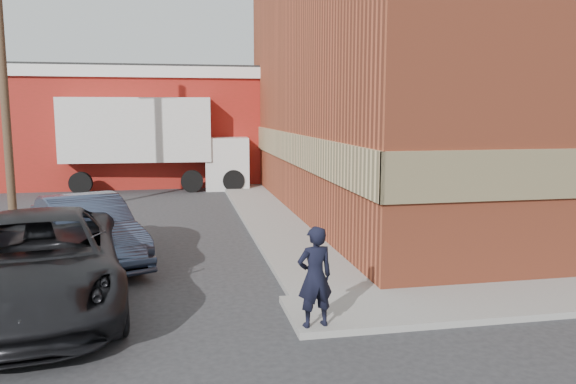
{
  "coord_description": "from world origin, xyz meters",
  "views": [
    {
      "loc": [
        -2.28,
        -9.93,
        3.56
      ],
      "look_at": [
        0.43,
        3.85,
        1.51
      ],
      "focal_mm": 35.0,
      "sensor_mm": 36.0,
      "label": 1
    }
  ],
  "objects": [
    {
      "name": "ground",
      "position": [
        0.0,
        0.0,
        0.0
      ],
      "size": [
        90.0,
        90.0,
        0.0
      ],
      "primitive_type": "plane",
      "color": "#28282B",
      "rests_on": "ground"
    },
    {
      "name": "sedan",
      "position": [
        -4.43,
        3.52,
        0.79
      ],
      "size": [
        3.35,
        5.06,
        1.58
      ],
      "primitive_type": "imported",
      "rotation": [
        0.0,
        0.0,
        0.39
      ],
      "color": "#2F384E",
      "rests_on": "ground"
    },
    {
      "name": "warehouse",
      "position": [
        -6.0,
        20.0,
        2.81
      ],
      "size": [
        16.3,
        8.3,
        5.6
      ],
      "color": "maroon",
      "rests_on": "ground"
    },
    {
      "name": "utility_pole",
      "position": [
        -7.5,
        9.0,
        4.75
      ],
      "size": [
        2.0,
        0.26,
        9.0
      ],
      "color": "#4F3A27",
      "rests_on": "ground"
    },
    {
      "name": "sidewalk_west",
      "position": [
        0.6,
        9.0,
        0.06
      ],
      "size": [
        1.8,
        18.0,
        0.12
      ],
      "primitive_type": "cube",
      "color": "gray",
      "rests_on": "ground"
    },
    {
      "name": "box_truck",
      "position": [
        -3.2,
        15.96,
        2.37
      ],
      "size": [
        8.42,
        2.88,
        4.1
      ],
      "rotation": [
        0.0,
        0.0,
        -0.05
      ],
      "color": "silver",
      "rests_on": "ground"
    },
    {
      "name": "brick_building",
      "position": [
        8.5,
        9.0,
        4.68
      ],
      "size": [
        14.25,
        18.25,
        9.36
      ],
      "color": "#A6462B",
      "rests_on": "ground"
    },
    {
      "name": "suv_a",
      "position": [
        -4.8,
        0.5,
        0.86
      ],
      "size": [
        3.71,
        6.55,
        1.72
      ],
      "primitive_type": "imported",
      "rotation": [
        0.0,
        0.0,
        0.14
      ],
      "color": "black",
      "rests_on": "ground"
    },
    {
      "name": "man",
      "position": [
        -0.2,
        -1.55,
        0.94
      ],
      "size": [
        0.65,
        0.49,
        1.64
      ],
      "primitive_type": "imported",
      "rotation": [
        0.0,
        0.0,
        3.31
      ],
      "color": "black",
      "rests_on": "sidewalk_south"
    }
  ]
}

